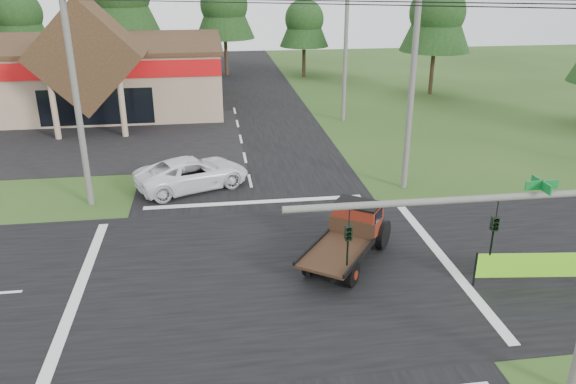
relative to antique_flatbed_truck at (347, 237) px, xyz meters
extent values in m
plane|color=#274318|center=(-3.07, -0.49, -1.11)|extent=(120.00, 120.00, 0.00)
cube|color=black|center=(-3.07, -0.49, -1.10)|extent=(12.00, 120.00, 0.02)
cube|color=black|center=(-3.07, -0.49, -1.09)|extent=(120.00, 12.00, 0.02)
cube|color=black|center=(-17.07, 18.51, -1.09)|extent=(28.00, 14.00, 0.02)
cube|color=tan|center=(-19.07, 29.51, 1.39)|extent=(30.00, 15.00, 5.00)
cube|color=#3B2418|center=(-19.07, 29.51, 3.94)|extent=(30.40, 15.40, 0.30)
cube|color=#AA0D0F|center=(-19.07, 21.96, 2.99)|extent=(30.00, 0.12, 1.20)
cube|color=#3B2418|center=(-13.07, 21.01, 4.19)|extent=(7.78, 4.00, 7.78)
cylinder|color=tan|center=(-15.27, 19.31, 0.89)|extent=(0.40, 0.40, 4.00)
cylinder|color=tan|center=(-10.87, 19.31, 0.89)|extent=(0.40, 0.40, 4.00)
cube|color=black|center=(-13.07, 21.99, 0.39)|extent=(8.00, 0.08, 2.60)
cylinder|color=#595651|center=(0.43, -7.99, 4.89)|extent=(8.00, 0.16, 0.16)
imported|color=black|center=(1.43, -7.99, 3.89)|extent=(0.16, 0.20, 1.00)
imported|color=black|center=(-2.07, -7.99, 3.89)|extent=(0.16, 0.20, 1.00)
cube|color=#0C6626|center=(2.43, -7.99, 5.14)|extent=(0.80, 0.04, 0.22)
cylinder|color=#595651|center=(-11.07, 7.51, 4.14)|extent=(0.30, 0.30, 10.50)
cylinder|color=#595651|center=(4.93, 7.51, 4.64)|extent=(0.30, 0.30, 11.50)
cylinder|color=#595651|center=(4.93, 21.51, 4.49)|extent=(0.30, 0.30, 11.20)
cylinder|color=#332316|center=(-23.07, 41.51, 0.64)|extent=(0.36, 0.36, 3.50)
cone|color=black|center=(-23.07, 41.51, 5.69)|extent=(5.60, 5.60, 6.60)
sphere|color=black|center=(-23.07, 41.51, 5.39)|extent=(4.40, 4.40, 4.40)
cylinder|color=#332316|center=(-13.07, 40.51, 1.17)|extent=(0.36, 0.36, 4.55)
cylinder|color=#332316|center=(-3.07, 41.51, 0.82)|extent=(0.36, 0.36, 3.85)
cone|color=black|center=(-3.07, 41.51, 6.37)|extent=(6.16, 6.16, 7.26)
sphere|color=black|center=(-3.07, 41.51, 6.04)|extent=(4.84, 4.84, 4.84)
cylinder|color=#332316|center=(4.93, 39.51, 0.47)|extent=(0.36, 0.36, 3.15)
cone|color=black|center=(4.93, 39.51, 5.01)|extent=(5.04, 5.04, 5.94)
sphere|color=black|center=(4.93, 39.51, 4.74)|extent=(3.96, 3.96, 3.96)
cylinder|color=#332316|center=(14.93, 29.51, 0.82)|extent=(0.36, 0.36, 3.85)
cone|color=black|center=(14.93, 29.51, 6.37)|extent=(6.16, 6.16, 7.26)
sphere|color=black|center=(14.93, 29.51, 6.04)|extent=(4.84, 4.84, 4.84)
imported|color=white|center=(-6.11, 8.98, -0.29)|extent=(6.49, 4.78, 1.64)
camera|label=1|loc=(-5.00, -19.02, 9.82)|focal=35.00mm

